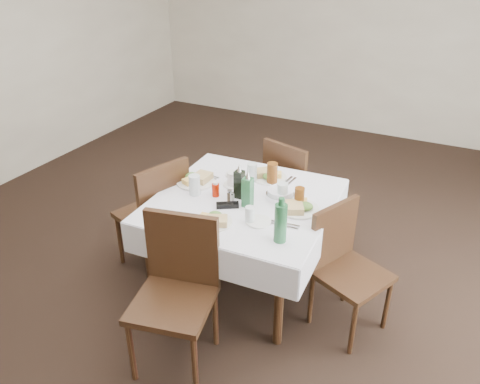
{
  "coord_description": "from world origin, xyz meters",
  "views": [
    {
      "loc": [
        1.33,
        -2.72,
        2.34
      ],
      "look_at": [
        0.05,
        -0.18,
        0.8
      ],
      "focal_mm": 35.0,
      "sensor_mm": 36.0,
      "label": 1
    }
  ],
  "objects_px": {
    "chair_south": "(177,282)",
    "chair_north": "(291,184)",
    "water_s": "(250,215)",
    "coffee_mug": "(234,180)",
    "chair_west": "(157,210)",
    "oil_cruet_dark": "(239,183)",
    "green_bottle": "(281,222)",
    "ketchup_bottle": "(216,189)",
    "chair_east": "(343,260)",
    "water_w": "(195,185)",
    "bread_basket": "(280,194)",
    "oil_cruet_green": "(248,191)",
    "dining_table": "(244,210)",
    "water_e": "(282,192)",
    "water_n": "(252,172)"
  },
  "relations": [
    {
      "from": "dining_table",
      "to": "chair_south",
      "type": "height_order",
      "value": "chair_south"
    },
    {
      "from": "dining_table",
      "to": "oil_cruet_dark",
      "type": "relative_size",
      "value": 4.93
    },
    {
      "from": "oil_cruet_dark",
      "to": "chair_north",
      "type": "bearing_deg",
      "value": 83.67
    },
    {
      "from": "bread_basket",
      "to": "coffee_mug",
      "type": "distance_m",
      "value": 0.37
    },
    {
      "from": "chair_east",
      "to": "oil_cruet_green",
      "type": "xyz_separation_m",
      "value": [
        -0.67,
        -0.06,
        0.38
      ]
    },
    {
      "from": "dining_table",
      "to": "chair_north",
      "type": "xyz_separation_m",
      "value": [
        0.05,
        0.81,
        -0.16
      ]
    },
    {
      "from": "dining_table",
      "to": "chair_west",
      "type": "height_order",
      "value": "chair_west"
    },
    {
      "from": "water_w",
      "to": "coffee_mug",
      "type": "distance_m",
      "value": 0.3
    },
    {
      "from": "water_s",
      "to": "water_w",
      "type": "height_order",
      "value": "water_w"
    },
    {
      "from": "oil_cruet_dark",
      "to": "chair_south",
      "type": "bearing_deg",
      "value": -92.45
    },
    {
      "from": "bread_basket",
      "to": "coffee_mug",
      "type": "xyz_separation_m",
      "value": [
        -0.37,
        0.02,
        0.02
      ]
    },
    {
      "from": "chair_south",
      "to": "chair_north",
      "type": "bearing_deg",
      "value": 85.55
    },
    {
      "from": "water_n",
      "to": "oil_cruet_green",
      "type": "bearing_deg",
      "value": -69.01
    },
    {
      "from": "chair_east",
      "to": "bread_basket",
      "type": "height_order",
      "value": "chair_east"
    },
    {
      "from": "dining_table",
      "to": "water_e",
      "type": "distance_m",
      "value": 0.31
    },
    {
      "from": "chair_east",
      "to": "green_bottle",
      "type": "xyz_separation_m",
      "value": [
        -0.32,
        -0.34,
        0.39
      ]
    },
    {
      "from": "chair_south",
      "to": "chair_east",
      "type": "xyz_separation_m",
      "value": [
        0.81,
        0.72,
        -0.05
      ]
    },
    {
      "from": "chair_west",
      "to": "water_w",
      "type": "xyz_separation_m",
      "value": [
        0.35,
        -0.01,
        0.3
      ]
    },
    {
      "from": "chair_north",
      "to": "water_n",
      "type": "bearing_deg",
      "value": -102.86
    },
    {
      "from": "chair_south",
      "to": "green_bottle",
      "type": "relative_size",
      "value": 3.32
    },
    {
      "from": "chair_south",
      "to": "water_s",
      "type": "distance_m",
      "value": 0.61
    },
    {
      "from": "coffee_mug",
      "to": "chair_east",
      "type": "bearing_deg",
      "value": -10.39
    },
    {
      "from": "green_bottle",
      "to": "oil_cruet_green",
      "type": "bearing_deg",
      "value": 140.89
    },
    {
      "from": "water_n",
      "to": "coffee_mug",
      "type": "height_order",
      "value": "water_n"
    },
    {
      "from": "chair_north",
      "to": "water_e",
      "type": "distance_m",
      "value": 0.81
    },
    {
      "from": "water_n",
      "to": "bread_basket",
      "type": "bearing_deg",
      "value": -28.88
    },
    {
      "from": "water_e",
      "to": "green_bottle",
      "type": "height_order",
      "value": "green_bottle"
    },
    {
      "from": "bread_basket",
      "to": "oil_cruet_green",
      "type": "distance_m",
      "value": 0.26
    },
    {
      "from": "chair_west",
      "to": "coffee_mug",
      "type": "height_order",
      "value": "chair_west"
    },
    {
      "from": "chair_north",
      "to": "chair_south",
      "type": "bearing_deg",
      "value": -94.45
    },
    {
      "from": "chair_north",
      "to": "oil_cruet_dark",
      "type": "xyz_separation_m",
      "value": [
        -0.09,
        -0.8,
        0.35
      ]
    },
    {
      "from": "chair_north",
      "to": "coffee_mug",
      "type": "distance_m",
      "value": 0.75
    },
    {
      "from": "oil_cruet_green",
      "to": "chair_east",
      "type": "bearing_deg",
      "value": 4.94
    },
    {
      "from": "chair_north",
      "to": "water_w",
      "type": "xyz_separation_m",
      "value": [
        -0.38,
        -0.9,
        0.32
      ]
    },
    {
      "from": "oil_cruet_dark",
      "to": "chair_west",
      "type": "bearing_deg",
      "value": -171.37
    },
    {
      "from": "chair_south",
      "to": "chair_west",
      "type": "bearing_deg",
      "value": 133.21
    },
    {
      "from": "water_e",
      "to": "oil_cruet_green",
      "type": "relative_size",
      "value": 0.52
    },
    {
      "from": "dining_table",
      "to": "chair_north",
      "type": "bearing_deg",
      "value": 86.63
    },
    {
      "from": "chair_north",
      "to": "bread_basket",
      "type": "xyz_separation_m",
      "value": [
        0.17,
        -0.69,
        0.28
      ]
    },
    {
      "from": "oil_cruet_green",
      "to": "water_w",
      "type": "bearing_deg",
      "value": -177.36
    },
    {
      "from": "chair_south",
      "to": "oil_cruet_dark",
      "type": "relative_size",
      "value": 3.78
    },
    {
      "from": "coffee_mug",
      "to": "chair_south",
      "type": "bearing_deg",
      "value": -84.79
    },
    {
      "from": "coffee_mug",
      "to": "chair_west",
      "type": "bearing_deg",
      "value": -156.4
    },
    {
      "from": "dining_table",
      "to": "water_n",
      "type": "distance_m",
      "value": 0.33
    },
    {
      "from": "water_w",
      "to": "coffee_mug",
      "type": "xyz_separation_m",
      "value": [
        0.18,
        0.24,
        -0.02
      ]
    },
    {
      "from": "ketchup_bottle",
      "to": "chair_east",
      "type": "bearing_deg",
      "value": 2.01
    },
    {
      "from": "chair_east",
      "to": "bread_basket",
      "type": "bearing_deg",
      "value": 164.92
    },
    {
      "from": "chair_east",
      "to": "ketchup_bottle",
      "type": "relative_size",
      "value": 7.83
    },
    {
      "from": "chair_south",
      "to": "chair_east",
      "type": "bearing_deg",
      "value": 41.92
    },
    {
      "from": "chair_south",
      "to": "bread_basket",
      "type": "xyz_separation_m",
      "value": [
        0.29,
        0.86,
        0.25
      ]
    }
  ]
}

